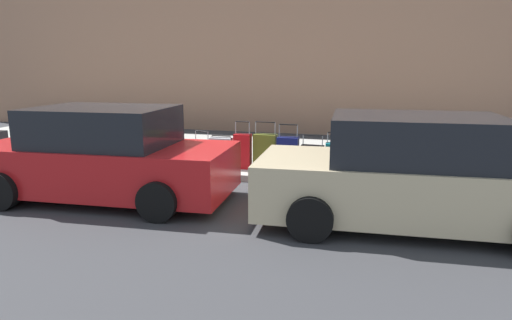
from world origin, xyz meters
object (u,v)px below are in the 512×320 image
Objects in this scene: suitcase_black_2 at (312,159)px; suitcase_maroon_7 at (202,154)px; suitcase_silver_6 at (221,153)px; parked_car_beige_0 at (413,176)px; parking_meter at (402,136)px; fire_hydrant at (150,144)px; suitcase_navy_3 at (288,154)px; suitcase_red_5 at (243,151)px; parked_car_red_1 at (105,157)px; suitcase_maroon_0 at (360,162)px; suitcase_teal_8 at (185,154)px; suitcase_olive_4 at (265,152)px; bollard_post at (128,145)px; suitcase_teal_1 at (337,159)px.

suitcase_maroon_7 is (2.48, 0.06, -0.03)m from suitcase_black_2.
parked_car_beige_0 is at bearing 148.72° from suitcase_silver_6.
fire_hydrant is at bearing 2.56° from parking_meter.
suitcase_navy_3 is 1.97m from suitcase_maroon_7.
suitcase_black_2 is 3.09m from parked_car_beige_0.
suitcase_red_5 is 3.36m from parking_meter.
parked_car_beige_0 reaches higher than suitcase_silver_6.
parking_meter is 0.28× the size of parked_car_red_1.
suitcase_maroon_0 is 4.79m from fire_hydrant.
suitcase_teal_8 is at bearing 178.66° from fire_hydrant.
suitcase_olive_4 is 3.80m from parked_car_beige_0.
parked_car_red_1 is at bearing 46.89° from suitcase_olive_4.
fire_hydrant is (3.79, 0.05, 0.13)m from suitcase_black_2.
parked_car_beige_0 is (-3.85, 2.34, 0.30)m from suitcase_silver_6.
suitcase_red_5 is (2.52, 0.03, 0.11)m from suitcase_maroon_0.
suitcase_black_2 reaches higher than suitcase_teal_8.
parked_car_beige_0 reaches higher than suitcase_maroon_7.
bollard_post is 2.45m from parked_car_red_1.
suitcase_olive_4 is 2.87m from parking_meter.
bollard_post is at bearing 1.61° from suitcase_teal_1.
parking_meter is at bearing -177.44° from fire_hydrant.
suitcase_black_2 is at bearing -6.96° from suitcase_teal_1.
suitcase_teal_8 is at bearing 0.98° from suitcase_maroon_7.
parked_car_red_1 reaches higher than suitcase_silver_6.
suitcase_silver_6 reaches higher than suitcase_teal_8.
suitcase_teal_8 is at bearing -0.31° from suitcase_navy_3.
suitcase_teal_8 is at bearing -174.65° from bollard_post.
suitcase_silver_6 is at bearing 1.23° from suitcase_navy_3.
suitcase_teal_1 is 4.80m from bollard_post.
suitcase_red_5 is 0.48m from suitcase_silver_6.
suitcase_teal_1 reaches higher than bollard_post.
suitcase_red_5 is at bearing -127.51° from parked_car_red_1.
suitcase_maroon_7 reaches higher than suitcase_teal_8.
suitcase_black_2 is 0.76× the size of suitcase_red_5.
suitcase_teal_8 is 0.45× the size of parking_meter.
suitcase_maroon_0 is 1.06× the size of suitcase_teal_8.
suitcase_red_5 is at bearing 0.78° from suitcase_maroon_0.
suitcase_silver_6 is 0.89× the size of bollard_post.
bollard_post is at bearing 3.77° from suitcase_olive_4.
suitcase_black_2 is at bearing 179.21° from suitcase_olive_4.
suitcase_olive_4 is 1.84× the size of suitcase_teal_8.
parking_meter is at bearing -88.87° from parked_car_beige_0.
suitcase_olive_4 reaches higher than fire_hydrant.
suitcase_navy_3 is at bearing 1.01° from suitcase_teal_1.
suitcase_teal_1 is 4.56m from parked_car_red_1.
suitcase_black_2 is 0.17× the size of parked_car_beige_0.
suitcase_teal_1 is at bearing -179.62° from suitcase_red_5.
suitcase_navy_3 reaches higher than fire_hydrant.
suitcase_black_2 is 1.41× the size of suitcase_teal_8.
parking_meter reaches higher than suitcase_olive_4.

